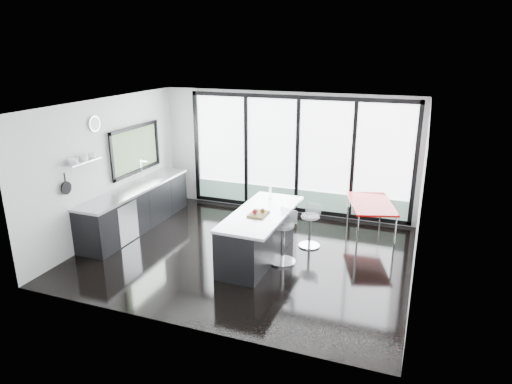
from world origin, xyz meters
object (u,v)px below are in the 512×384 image
at_px(bar_stool_near, 282,243).
at_px(red_table, 370,220).
at_px(island, 258,234).
at_px(bar_stool_far, 310,231).

bearing_deg(bar_stool_near, red_table, 74.08).
bearing_deg(island, red_table, 42.36).
height_order(island, bar_stool_far, island).
distance_m(bar_stool_near, red_table, 2.16).
xyz_separation_m(island, bar_stool_near, (0.49, -0.04, -0.08)).
height_order(bar_stool_near, bar_stool_far, bar_stool_near).
bearing_deg(bar_stool_far, red_table, 48.36).
xyz_separation_m(island, red_table, (1.83, 1.66, -0.09)).
distance_m(bar_stool_far, red_table, 1.35).
bearing_deg(bar_stool_near, island, -162.05).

